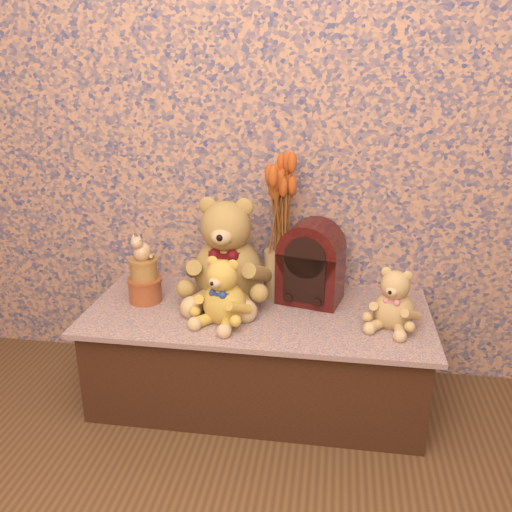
{
  "coord_description": "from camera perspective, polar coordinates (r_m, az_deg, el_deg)",
  "views": [
    {
      "loc": [
        0.28,
        -0.64,
        1.29
      ],
      "look_at": [
        0.0,
        1.16,
        0.63
      ],
      "focal_mm": 37.74,
      "sensor_mm": 36.0,
      "label": 1
    }
  ],
  "objects": [
    {
      "name": "teddy_medium",
      "position": [
        1.95,
        -3.4,
        -3.32
      ],
      "size": [
        0.28,
        0.31,
        0.27
      ],
      "primitive_type": null,
      "rotation": [
        0.0,
        0.0,
        -0.32
      ],
      "color": "#B59433",
      "rests_on": "display_shelf"
    },
    {
      "name": "biscuit_tin_lower",
      "position": [
        2.18,
        -11.65,
        -3.54
      ],
      "size": [
        0.16,
        0.16,
        0.09
      ],
      "primitive_type": "cylinder",
      "rotation": [
        0.0,
        0.0,
        0.33
      ],
      "color": "#B57435",
      "rests_on": "display_shelf"
    },
    {
      "name": "cathedral_radio",
      "position": [
        2.11,
        5.85,
        -0.62
      ],
      "size": [
        0.27,
        0.22,
        0.33
      ],
      "primitive_type": null,
      "rotation": [
        0.0,
        0.0,
        -0.23
      ],
      "color": "#36090A",
      "rests_on": "display_shelf"
    },
    {
      "name": "display_shelf",
      "position": [
        2.17,
        0.2,
        -10.36
      ],
      "size": [
        1.31,
        0.6,
        0.39
      ],
      "primitive_type": "cube",
      "color": "#3C517B",
      "rests_on": "ground"
    },
    {
      "name": "ceramic_vase",
      "position": [
        2.17,
        2.37,
        -1.84
      ],
      "size": [
        0.14,
        0.14,
        0.19
      ],
      "primitive_type": "cylinder",
      "rotation": [
        0.0,
        0.0,
        0.28
      ],
      "color": "tan",
      "rests_on": "display_shelf"
    },
    {
      "name": "cat_figurine",
      "position": [
        2.12,
        -12.0,
        1.06
      ],
      "size": [
        0.11,
        0.11,
        0.11
      ],
      "primitive_type": null,
      "rotation": [
        0.0,
        0.0,
        -0.37
      ],
      "color": "silver",
      "rests_on": "biscuit_tin_upper"
    },
    {
      "name": "biscuit_tin_upper",
      "position": [
        2.15,
        -11.81,
        -1.39
      ],
      "size": [
        0.14,
        0.14,
        0.08
      ],
      "primitive_type": "cylinder",
      "rotation": [
        0.0,
        0.0,
        -0.34
      ],
      "color": "#D9BF5F",
      "rests_on": "biscuit_tin_lower"
    },
    {
      "name": "dried_stalks",
      "position": [
        2.08,
        2.48,
        5.4
      ],
      "size": [
        0.26,
        0.26,
        0.37
      ],
      "primitive_type": null,
      "rotation": [
        0.0,
        0.0,
        -0.43
      ],
      "color": "#C2531F",
      "rests_on": "ceramic_vase"
    },
    {
      "name": "teddy_large",
      "position": [
        2.1,
        -3.06,
        1.14
      ],
      "size": [
        0.36,
        0.43,
        0.45
      ],
      "primitive_type": null,
      "rotation": [
        0.0,
        0.0,
        0.0
      ],
      "color": "olive",
      "rests_on": "display_shelf"
    },
    {
      "name": "teddy_small",
      "position": [
        1.97,
        14.54,
        -4.08
      ],
      "size": [
        0.26,
        0.28,
        0.24
      ],
      "primitive_type": null,
      "rotation": [
        0.0,
        0.0,
        -0.37
      ],
      "color": "tan",
      "rests_on": "display_shelf"
    }
  ]
}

